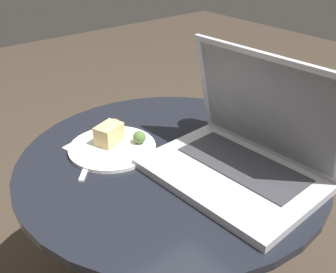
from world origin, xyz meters
The scene contains 6 objects.
table centered at (0.00, 0.00, 0.38)m, with size 0.72×0.72×0.52m.
napkin centered at (-0.13, -0.10, 0.53)m, with size 0.20×0.16×0.00m.
laptop centered at (0.14, 0.08, 0.58)m, with size 0.38×0.28×0.27m.
beer_glass centered at (0.01, 0.20, 0.63)m, with size 0.07×0.07×0.21m.
snack_plate centered at (-0.13, -0.08, 0.54)m, with size 0.21×0.21×0.06m.
fork centered at (-0.13, -0.14, 0.53)m, with size 0.15×0.13×0.00m.
Camera 1 is at (0.60, -0.50, 1.02)m, focal length 42.00 mm.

